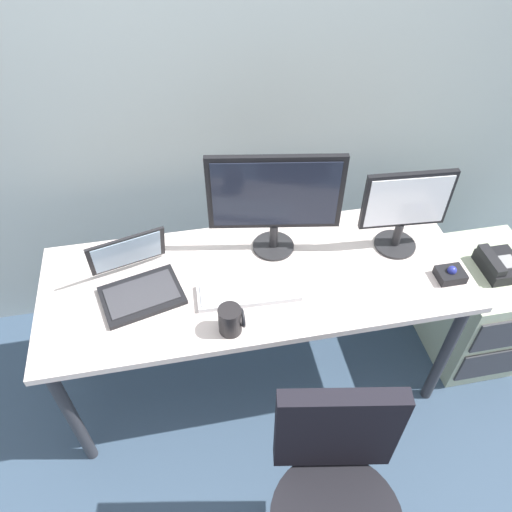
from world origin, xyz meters
The scene contains 12 objects.
ground_plane centered at (0.00, 0.00, 0.00)m, with size 8.00×8.00×0.00m, color #374B62.
back_wall centered at (0.00, 0.68, 1.40)m, with size 6.00×0.10×2.80m, color #9EACAC.
desk centered at (0.00, 0.00, 0.68)m, with size 1.76×0.67×0.76m.
file_cabinet centered at (1.14, 0.00, 0.30)m, with size 0.42×0.53×0.59m.
desk_phone centered at (1.14, -0.02, 0.63)m, with size 0.17×0.20×0.09m.
office_chair centered at (0.11, -0.83, 0.44)m, with size 0.52×0.52×0.96m.
monitor_main centered at (0.11, 0.15, 1.03)m, with size 0.54×0.18×0.47m.
monitor_side centered at (0.63, 0.07, 0.97)m, with size 0.37×0.18×0.39m.
keyboard centered at (-0.05, -0.09, 0.77)m, with size 0.41×0.15×0.03m.
laptop centered at (-0.48, 0.03, 0.81)m, with size 0.37×0.37×0.23m.
trackball_mouse centered at (0.78, -0.16, 0.78)m, with size 0.11×0.09×0.07m.
coffee_mug centered at (-0.14, -0.25, 0.81)m, with size 0.10×0.09×0.12m.
Camera 1 is at (-0.26, -1.37, 2.28)m, focal length 34.95 mm.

